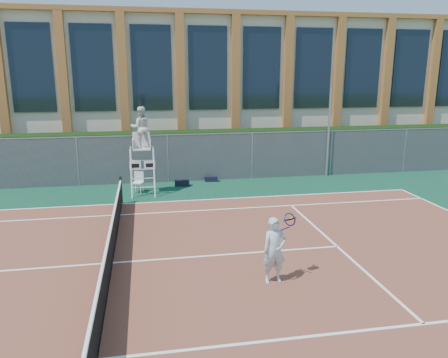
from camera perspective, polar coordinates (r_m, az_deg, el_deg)
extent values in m
plane|color=#233814|center=(12.23, -14.41, -10.70)|extent=(120.00, 120.00, 0.00)
cube|color=#0B3422|center=(13.14, -14.12, -8.90)|extent=(36.00, 20.00, 0.01)
cube|color=brown|center=(12.22, -14.42, -10.62)|extent=(23.77, 10.97, 0.02)
cylinder|color=black|center=(17.33, -13.31, -1.43)|extent=(0.10, 0.10, 1.10)
cube|color=black|center=(12.05, -14.54, -8.71)|extent=(0.03, 11.00, 0.86)
cube|color=white|center=(11.89, -14.67, -6.68)|extent=(0.06, 11.20, 0.07)
cube|color=black|center=(21.51, -12.84, 3.00)|extent=(40.00, 1.40, 2.20)
cube|color=beige|center=(29.17, -12.52, 11.48)|extent=(44.00, 10.00, 8.00)
cube|color=#A3622F|center=(29.32, -12.95, 19.50)|extent=(45.00, 10.60, 0.25)
cylinder|color=#9EA0A5|center=(21.86, 13.50, 5.86)|extent=(0.12, 0.12, 4.26)
cylinder|color=white|center=(18.08, -12.02, 0.60)|extent=(0.06, 0.55, 2.01)
cylinder|color=white|center=(18.07, -9.09, 0.72)|extent=(0.06, 0.55, 2.01)
cylinder|color=white|center=(19.08, -11.95, 1.29)|extent=(0.06, 0.55, 2.01)
cylinder|color=white|center=(19.07, -9.17, 1.40)|extent=(0.06, 0.55, 2.01)
cube|color=white|center=(18.39, -10.69, 3.90)|extent=(0.72, 0.62, 0.06)
cube|color=white|center=(18.62, -10.73, 5.14)|extent=(0.72, 0.05, 0.62)
cube|color=white|center=(18.10, -11.51, 1.72)|extent=(0.45, 0.03, 0.35)
cube|color=white|center=(18.10, -9.69, 1.80)|extent=(0.45, 0.03, 0.35)
imported|color=silver|center=(18.31, -10.81, 6.64)|extent=(0.89, 0.73, 1.70)
cube|color=silver|center=(18.84, -11.19, -0.48)|extent=(0.51, 0.51, 0.04)
cube|color=silver|center=(18.95, -11.05, 0.34)|extent=(0.40, 0.16, 0.44)
cylinder|color=silver|center=(18.79, -11.79, -1.24)|extent=(0.03, 0.03, 0.41)
cylinder|color=silver|center=(18.69, -10.84, -1.28)|extent=(0.03, 0.03, 0.41)
cylinder|color=silver|center=(19.10, -11.47, -0.99)|extent=(0.03, 0.03, 0.41)
cylinder|color=silver|center=(18.99, -10.53, -1.02)|extent=(0.03, 0.03, 0.41)
cube|color=black|center=(19.73, -5.50, -0.49)|extent=(0.68, 0.31, 0.28)
cube|color=black|center=(20.46, -1.69, 0.02)|extent=(0.62, 0.33, 0.24)
imported|color=#AEC0D0|center=(10.62, 6.60, -9.24)|extent=(0.63, 0.45, 1.62)
torus|color=#1F1655|center=(10.70, 8.59, -5.24)|extent=(0.38, 0.30, 0.30)
sphere|color=#CCE533|center=(10.90, 8.77, -5.16)|extent=(0.07, 0.07, 0.07)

